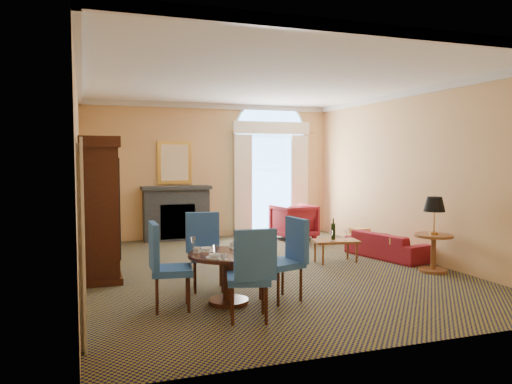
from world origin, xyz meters
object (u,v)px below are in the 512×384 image
object	(u,v)px
sofa	(387,245)
armchair	(294,222)
dining_table	(228,265)
side_table	(434,226)
armoire	(98,211)
coffee_table	(336,241)

from	to	relation	value
sofa	armchair	size ratio (longest dim) A/B	1.85
dining_table	side_table	bearing A→B (deg)	9.31
armoire	side_table	xyz separation A→B (m)	(5.32, -1.35, -0.30)
dining_table	armchair	xyz separation A→B (m)	(2.89, 4.49, -0.09)
armoire	side_table	size ratio (longest dim) A/B	1.80
coffee_table	sofa	bearing A→B (deg)	12.48
sofa	armchair	xyz separation A→B (m)	(-0.82, 2.61, 0.17)
dining_table	side_table	xyz separation A→B (m)	(3.76, 0.62, 0.28)
coffee_table	side_table	distance (m)	1.74
armoire	side_table	distance (m)	5.50
armoire	armchair	size ratio (longest dim) A/B	2.48
sofa	side_table	size ratio (longest dim) A/B	1.35
armchair	side_table	distance (m)	3.99
armchair	side_table	world-z (taller)	side_table
side_table	coffee_table	bearing A→B (deg)	134.11
sofa	side_table	distance (m)	1.38
sofa	dining_table	bearing A→B (deg)	102.77
sofa	armchair	distance (m)	2.74
armoire	sofa	world-z (taller)	armoire
armoire	dining_table	size ratio (longest dim) A/B	2.11
sofa	coffee_table	size ratio (longest dim) A/B	1.91
coffee_table	side_table	size ratio (longest dim) A/B	0.71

